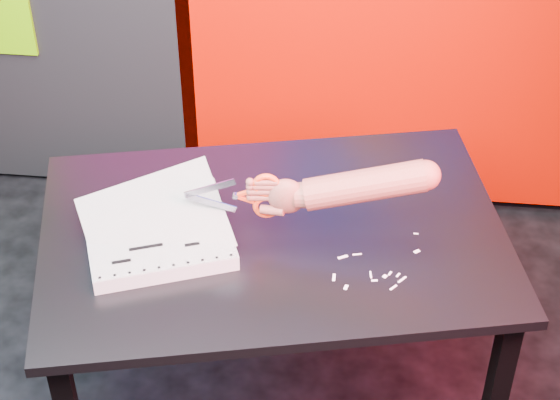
# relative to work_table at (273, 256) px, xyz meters

# --- Properties ---
(room) EXTENTS (3.01, 3.01, 2.71)m
(room) POSITION_rel_work_table_xyz_m (-0.32, -0.38, 0.69)
(room) COLOR black
(room) RESTS_ON ground
(work_table) EXTENTS (1.35, 1.05, 0.75)m
(work_table) POSITION_rel_work_table_xyz_m (0.00, 0.00, 0.00)
(work_table) COLOR black
(work_table) RESTS_ON ground
(printout_stack) EXTENTS (0.44, 0.37, 0.19)m
(printout_stack) POSITION_rel_work_table_xyz_m (-0.28, -0.10, 0.11)
(printout_stack) COLOR white
(printout_stack) RESTS_ON work_table
(scissors) EXTENTS (0.24, 0.03, 0.14)m
(scissors) POSITION_rel_work_table_xyz_m (-0.03, -0.03, 0.23)
(scissors) COLOR #9197A9
(scissors) RESTS_ON printout_stack
(hand_forearm) EXTENTS (0.46, 0.11, 0.16)m
(hand_forearm) POSITION_rel_work_table_xyz_m (0.20, -0.01, 0.26)
(hand_forearm) COLOR #954E42
(hand_forearm) RESTS_ON work_table
(paper_clippings) EXTENTS (0.22, 0.23, 0.00)m
(paper_clippings) POSITION_rel_work_table_xyz_m (0.27, -0.12, 0.09)
(paper_clippings) COLOR white
(paper_clippings) RESTS_ON work_table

